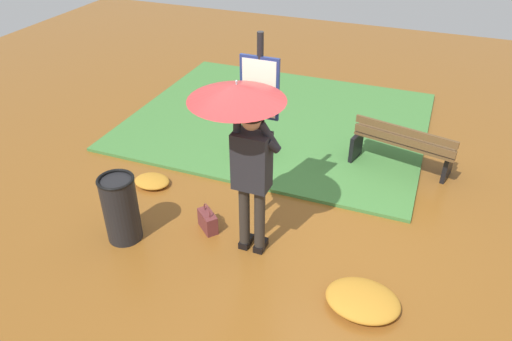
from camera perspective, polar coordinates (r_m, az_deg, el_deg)
The scene contains 10 objects.
ground_plane at distance 5.75m, azimuth 3.13°, elevation -7.94°, with size 18.00×18.00×0.00m, color brown.
grass_verge at distance 8.23m, azimuth 2.67°, elevation 5.99°, with size 4.80×4.00×0.05m.
person_with_umbrella at distance 4.73m, azimuth -1.49°, elevation 5.08°, with size 0.96×0.96×2.04m.
info_sign_post at distance 5.34m, azimuth 0.44°, elevation 7.25°, with size 0.44×0.07×2.30m.
handbag at distance 5.81m, azimuth -5.73°, elevation -5.94°, with size 0.32×0.30×0.37m.
park_bench at distance 7.01m, azimuth 16.95°, elevation 2.80°, with size 1.42×0.67×0.75m.
trash_bin at distance 5.70m, azimuth -15.71°, elevation -4.34°, with size 0.42×0.42×0.83m.
shrub_cluster at distance 7.20m, azimuth -0.30°, elevation 3.50°, with size 0.57×0.52×0.46m.
leaf_pile_near_person at distance 5.06m, azimuth 12.50°, elevation -14.74°, with size 0.74×0.60×0.16m.
leaf_pile_by_bench at distance 6.74m, azimuth -12.19°, elevation -1.24°, with size 0.49×0.40×0.11m.
Camera 1 is at (-1.28, 4.15, 3.77)m, focal length 33.83 mm.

